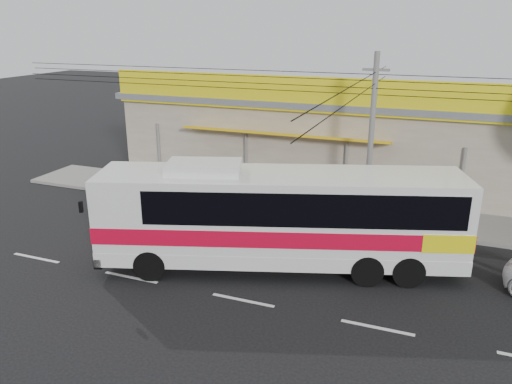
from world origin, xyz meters
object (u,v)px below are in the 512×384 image
motorbike_red (193,188)px  motorbike_dark (178,178)px  coach_bus (286,213)px  utility_pole (375,84)px

motorbike_red → motorbike_dark: (-1.43, 1.07, 0.05)m
coach_bus → motorbike_dark: (-7.46, 5.83, -1.25)m
coach_bus → utility_pole: (1.88, 5.25, 3.76)m
motorbike_red → utility_pole: bearing=-109.1°
utility_pole → motorbike_dark: bearing=176.5°
motorbike_red → utility_pole: 9.40m
motorbike_dark → utility_pole: (9.34, -0.57, 5.01)m
utility_pole → motorbike_red: bearing=-176.4°
coach_bus → utility_pole: size_ratio=0.36×
motorbike_dark → coach_bus: bearing=-116.3°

